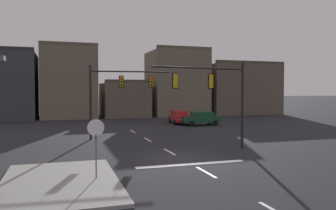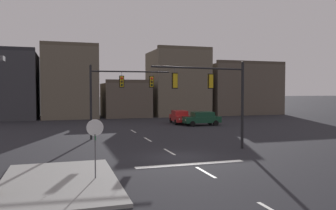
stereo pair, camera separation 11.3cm
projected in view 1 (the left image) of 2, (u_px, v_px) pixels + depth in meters
The scene contains 10 objects.
ground_plane at pixel (179, 157), 20.86m from camera, with size 400.00×400.00×0.00m, color #232328.
sidewalk_near_corner at pixel (60, 182), 14.92m from camera, with size 5.00×8.00×0.15m, color gray.
stop_bar_paint at pixel (191, 164), 18.96m from camera, with size 6.40×0.50×0.01m, color silver.
lane_centreline at pixel (169, 152), 22.77m from camera, with size 0.16×26.40×0.01m.
signal_mast_near_side at pixel (217, 90), 23.05m from camera, with size 7.06×1.18×6.17m.
signal_mast_far_side at pixel (115, 89), 28.76m from camera, with size 6.81×0.79×6.31m.
stop_sign at pixel (96, 134), 15.26m from camera, with size 0.76×0.64×2.83m.
car_lot_nearside at pixel (179, 117), 42.14m from camera, with size 2.28×4.59×1.61m.
car_lot_middle at pixel (201, 118), 39.95m from camera, with size 4.48×1.96×1.61m.
building_row at pixel (131, 87), 54.63m from camera, with size 48.35×10.87×11.00m.
Camera 1 is at (-6.98, -19.51, 4.12)m, focal length 36.17 mm.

